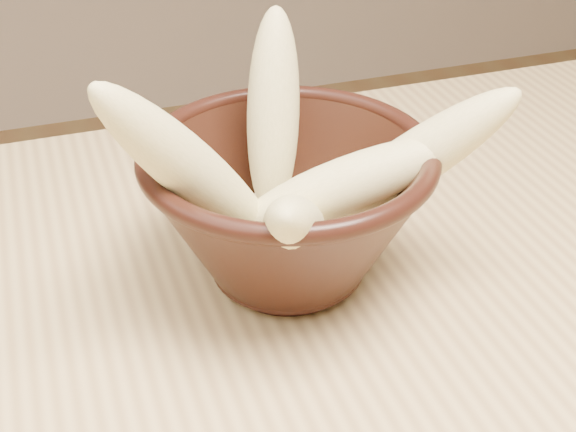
{
  "coord_description": "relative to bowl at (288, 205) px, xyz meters",
  "views": [
    {
      "loc": [
        -0.24,
        -0.25,
        1.07
      ],
      "look_at": [
        -0.1,
        0.14,
        0.8
      ],
      "focal_mm": 50.0,
      "sensor_mm": 36.0,
      "label": 1
    }
  ],
  "objects": [
    {
      "name": "milk_puddle",
      "position": [
        0.0,
        -0.0,
        -0.02
      ],
      "size": [
        0.1,
        0.1,
        0.01
      ],
      "primitive_type": "cylinder",
      "color": "#F9ECC8",
      "rests_on": "bowl"
    },
    {
      "name": "banana_right",
      "position": [
        0.07,
        -0.02,
        0.03
      ],
      "size": [
        0.14,
        0.08,
        0.12
      ],
      "primitive_type": "ellipsoid",
      "rotation": [
        0.89,
        0.0,
        1.2
      ],
      "color": "#CBC278",
      "rests_on": "bowl"
    },
    {
      "name": "banana_left",
      "position": [
        -0.06,
        -0.02,
        0.04
      ],
      "size": [
        0.13,
        0.07,
        0.15
      ],
      "primitive_type": "ellipsoid",
      "rotation": [
        0.67,
        0.0,
        -1.29
      ],
      "color": "#CBC278",
      "rests_on": "bowl"
    },
    {
      "name": "banana_front",
      "position": [
        -0.01,
        -0.05,
        0.02
      ],
      "size": [
        0.08,
        0.12,
        0.1
      ],
      "primitive_type": "ellipsoid",
      "rotation": [
        0.89,
        0.0,
        -0.45
      ],
      "color": "#CBC278",
      "rests_on": "bowl"
    },
    {
      "name": "banana_across",
      "position": [
        0.03,
        -0.02,
        0.02
      ],
      "size": [
        0.15,
        0.06,
        0.08
      ],
      "primitive_type": "ellipsoid",
      "rotation": [
        1.22,
        0.0,
        1.36
      ],
      "color": "#CBC278",
      "rests_on": "bowl"
    },
    {
      "name": "banana_upright",
      "position": [
        0.0,
        0.04,
        0.04
      ],
      "size": [
        0.06,
        0.08,
        0.14
      ],
      "primitive_type": "ellipsoid",
      "rotation": [
        0.35,
        0.0,
        2.72
      ],
      "color": "#CBC278",
      "rests_on": "bowl"
    },
    {
      "name": "bowl",
      "position": [
        0.0,
        0.0,
        0.0
      ],
      "size": [
        0.18,
        0.18,
        0.1
      ],
      "rotation": [
        0.0,
        0.0,
        0.37
      ],
      "color": "black",
      "rests_on": "table"
    }
  ]
}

